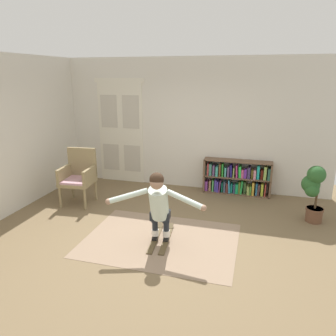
% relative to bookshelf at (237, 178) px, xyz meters
% --- Properties ---
extents(ground_plane, '(7.20, 7.20, 0.00)m').
position_rel_bookshelf_xyz_m(ground_plane, '(-1.04, -2.39, -0.35)').
color(ground_plane, brown).
extents(back_wall, '(6.00, 0.10, 2.90)m').
position_rel_bookshelf_xyz_m(back_wall, '(-1.04, 0.21, 1.10)').
color(back_wall, silver).
rests_on(back_wall, ground).
extents(side_wall_left, '(0.10, 6.00, 2.90)m').
position_rel_bookshelf_xyz_m(side_wall_left, '(-4.04, -1.99, 1.10)').
color(side_wall_left, silver).
rests_on(side_wall_left, ground).
extents(double_door, '(1.22, 0.05, 2.45)m').
position_rel_bookshelf_xyz_m(double_door, '(-2.77, 0.15, 0.88)').
color(double_door, silver).
rests_on(double_door, ground).
extents(rug, '(2.38, 1.75, 0.01)m').
position_rel_bookshelf_xyz_m(rug, '(-1.00, -2.43, -0.34)').
color(rug, '#8F765E').
rests_on(rug, ground).
extents(bookshelf, '(1.45, 0.30, 0.75)m').
position_rel_bookshelf_xyz_m(bookshelf, '(0.00, 0.00, 0.00)').
color(bookshelf, brown).
rests_on(bookshelf, ground).
extents(wicker_chair, '(0.65, 0.65, 1.10)m').
position_rel_bookshelf_xyz_m(wicker_chair, '(-3.05, -1.37, 0.24)').
color(wicker_chair, '#907E56').
rests_on(wicker_chair, ground).
extents(potted_plant, '(0.43, 0.36, 1.04)m').
position_rel_bookshelf_xyz_m(potted_plant, '(1.36, -1.07, 0.26)').
color(potted_plant, brown).
rests_on(potted_plant, ground).
extents(skis_pair, '(0.37, 0.95, 0.07)m').
position_rel_bookshelf_xyz_m(skis_pair, '(-1.00, -2.40, -0.32)').
color(skis_pair, brown).
rests_on(skis_pair, rug).
extents(person_skier, '(1.45, 0.65, 1.13)m').
position_rel_bookshelf_xyz_m(person_skier, '(-0.98, -2.57, 0.36)').
color(person_skier, white).
rests_on(person_skier, skis_pair).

